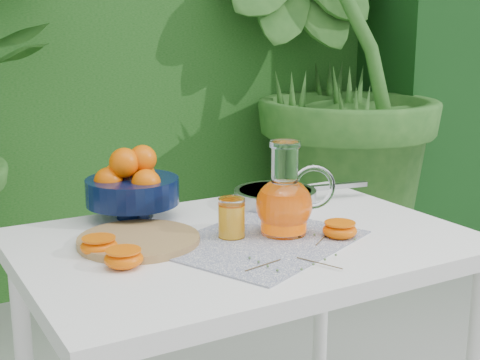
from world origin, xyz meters
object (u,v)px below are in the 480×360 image
cutting_board (139,240)px  saute_pan (276,196)px  juice_pitcher (285,202)px  white_table (244,271)px  fruit_bowl (132,185)px

cutting_board → saute_pan: 0.46m
saute_pan → cutting_board: bearing=-163.5°
cutting_board → juice_pitcher: size_ratio=1.25×
white_table → fruit_bowl: size_ratio=3.47×
white_table → juice_pitcher: 0.19m
fruit_bowl → saute_pan: fruit_bowl is taller
fruit_bowl → juice_pitcher: size_ratio=1.34×
white_table → juice_pitcher: (0.09, -0.03, 0.16)m
white_table → fruit_bowl: bearing=120.8°
saute_pan → juice_pitcher: bearing=-118.5°
saute_pan → white_table: bearing=-136.8°
cutting_board → fruit_bowl: 0.23m
cutting_board → fruit_bowl: bearing=72.9°
fruit_bowl → saute_pan: size_ratio=0.72×
white_table → saute_pan: 0.32m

